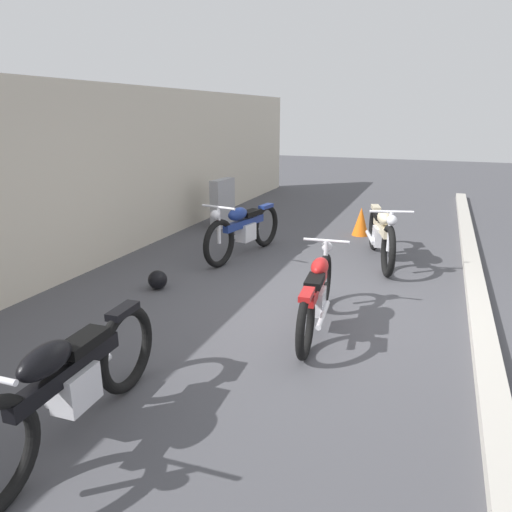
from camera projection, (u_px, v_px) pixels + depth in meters
The scene contains 10 objects.
ground_plane at pixel (322, 308), 5.72m from camera, with size 40.00×40.00×0.00m, color #47474C.
building_wall at pixel (67, 181), 6.63m from camera, with size 18.00×0.30×2.72m, color beige.
curb_strip at pixel (482, 327), 5.08m from camera, with size 18.00×0.24×0.12m, color #B7B2A8.
stone_marker at pixel (223, 203), 9.67m from camera, with size 0.69×0.20×0.99m, color #9E9EA3.
helmet at pixel (158, 280), 6.30m from camera, with size 0.26×0.26×0.26m, color black.
traffic_cone at pixel (361, 221), 9.03m from camera, with size 0.32×0.32×0.55m, color orange.
motorcycle_blue at pixel (244, 229), 7.66m from camera, with size 2.11×0.67×0.96m.
motorcycle_black at pixel (68, 385), 3.28m from camera, with size 2.15×0.60×0.96m.
motorcycle_cream at pixel (381, 233), 7.35m from camera, with size 2.12×0.83×0.98m.
motorcycle_red at pixel (317, 294), 5.04m from camera, with size 1.94×0.54×0.87m.
Camera 1 is at (-5.21, -1.17, 2.29)m, focal length 32.78 mm.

